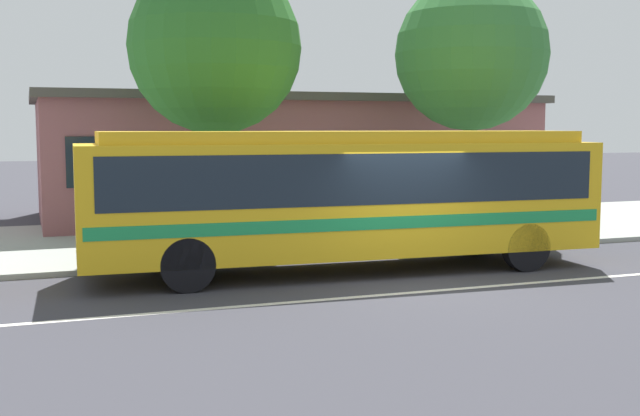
{
  "coord_description": "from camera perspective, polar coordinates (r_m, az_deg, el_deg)",
  "views": [
    {
      "loc": [
        -6.8,
        -13.36,
        2.98
      ],
      "look_at": [
        -1.16,
        1.91,
        1.3
      ],
      "focal_mm": 44.42,
      "sensor_mm": 36.0,
      "label": 1
    }
  ],
  "objects": [
    {
      "name": "ground_plane",
      "position": [
        15.29,
        6.59,
        -5.39
      ],
      "size": [
        120.0,
        120.0,
        0.0
      ],
      "primitive_type": "plane",
      "color": "#37373E"
    },
    {
      "name": "sidewalk_slab",
      "position": [
        21.59,
        -1.73,
        -1.89
      ],
      "size": [
        60.0,
        8.0,
        0.12
      ],
      "primitive_type": "cube",
      "color": "#979C93",
      "rests_on": "ground_plane"
    },
    {
      "name": "lane_stripe_center",
      "position": [
        14.59,
        8.02,
        -5.94
      ],
      "size": [
        56.0,
        0.16,
        0.01
      ],
      "primitive_type": "cube",
      "color": "silver",
      "rests_on": "ground_plane"
    },
    {
      "name": "transit_bus",
      "position": [
        16.18,
        1.84,
        1.27
      ],
      "size": [
        10.67,
        2.97,
        2.89
      ],
      "color": "gold",
      "rests_on": "ground_plane"
    },
    {
      "name": "pedestrian_waiting_near_sign",
      "position": [
        17.89,
        -3.08,
        -0.27
      ],
      "size": [
        0.4,
        0.4,
        1.63
      ],
      "color": "#667059",
      "rests_on": "sidewalk_slab"
    },
    {
      "name": "pedestrian_walking_along_curb",
      "position": [
        17.22,
        -13.94,
        -0.59
      ],
      "size": [
        0.41,
        0.41,
        1.66
      ],
      "color": "#7E655C",
      "rests_on": "sidewalk_slab"
    },
    {
      "name": "bus_stop_sign",
      "position": [
        19.31,
        8.19,
        2.02
      ],
      "size": [
        0.08,
        0.44,
        2.45
      ],
      "color": "gray",
      "rests_on": "sidewalk_slab"
    },
    {
      "name": "street_tree_near_stop",
      "position": [
        19.13,
        -7.59,
        11.38
      ],
      "size": [
        4.09,
        4.09,
        6.77
      ],
      "color": "brown",
      "rests_on": "sidewalk_slab"
    },
    {
      "name": "street_tree_mid_block",
      "position": [
        22.07,
        10.86,
        10.79
      ],
      "size": [
        4.13,
        4.13,
        6.87
      ],
      "color": "brown",
      "rests_on": "sidewalk_slab"
    },
    {
      "name": "station_building",
      "position": [
        26.55,
        -2.68,
        3.75
      ],
      "size": [
        15.85,
        7.8,
        3.97
      ],
      "color": "#8B5054",
      "rests_on": "ground_plane"
    }
  ]
}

